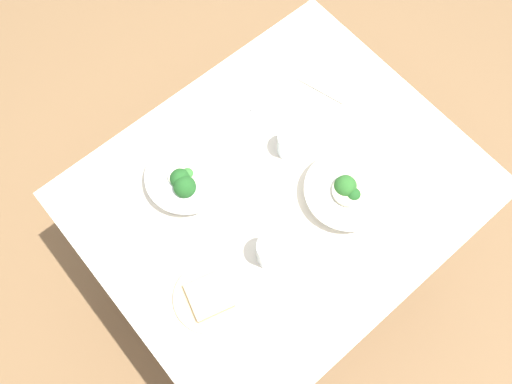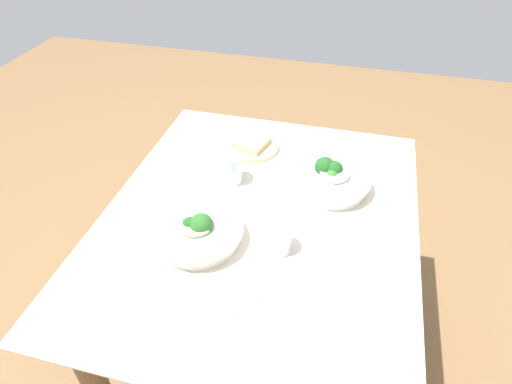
% 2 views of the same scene
% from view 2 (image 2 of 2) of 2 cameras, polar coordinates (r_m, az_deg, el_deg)
% --- Properties ---
extents(ground_plane, '(6.00, 6.00, 0.00)m').
position_cam_2_polar(ground_plane, '(1.91, 0.26, -20.27)').
color(ground_plane, brown).
extents(dining_table, '(1.13, 0.94, 0.76)m').
position_cam_2_polar(dining_table, '(1.41, 0.33, -7.32)').
color(dining_table, beige).
rests_on(dining_table, ground_plane).
extents(broccoli_bowl_far, '(0.25, 0.25, 0.09)m').
position_cam_2_polar(broccoli_bowl_far, '(1.23, -7.53, -5.26)').
color(broccoli_bowl_far, silver).
rests_on(broccoli_bowl_far, dining_table).
extents(broccoli_bowl_near, '(0.24, 0.24, 0.10)m').
position_cam_2_polar(broccoli_bowl_near, '(1.42, 9.95, 1.59)').
color(broccoli_bowl_near, white).
rests_on(broccoli_bowl_near, dining_table).
extents(bread_side_plate, '(0.20, 0.20, 0.03)m').
position_cam_2_polar(bread_side_plate, '(1.60, -0.55, 6.16)').
color(bread_side_plate, '#D6B27A').
rests_on(bread_side_plate, dining_table).
extents(water_glass_center, '(0.08, 0.08, 0.08)m').
position_cam_2_polar(water_glass_center, '(1.19, 2.78, -6.08)').
color(water_glass_center, silver).
rests_on(water_glass_center, dining_table).
extents(water_glass_side, '(0.08, 0.08, 0.10)m').
position_cam_2_polar(water_glass_side, '(1.43, -3.47, 3.12)').
color(water_glass_side, silver).
rests_on(water_glass_side, dining_table).
extents(fork_by_far_bowl, '(0.06, 0.10, 0.00)m').
position_cam_2_polar(fork_by_far_bowl, '(1.22, 10.64, -8.44)').
color(fork_by_far_bowl, '#B7B7BC').
rests_on(fork_by_far_bowl, dining_table).
extents(fork_by_near_bowl, '(0.09, 0.06, 0.00)m').
position_cam_2_polar(fork_by_near_bowl, '(1.07, 8.11, -17.66)').
color(fork_by_near_bowl, '#B7B7BC').
rests_on(fork_by_near_bowl, dining_table).
extents(table_knife_left, '(0.14, 0.13, 0.00)m').
position_cam_2_polar(table_knife_left, '(1.10, -0.96, -14.58)').
color(table_knife_left, '#B7B7BC').
rests_on(table_knife_left, dining_table).
extents(napkin_folded_upper, '(0.25, 0.21, 0.01)m').
position_cam_2_polar(napkin_folded_upper, '(1.03, 5.63, -20.99)').
color(napkin_folded_upper, '#B1A997').
rests_on(napkin_folded_upper, dining_table).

